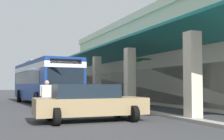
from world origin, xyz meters
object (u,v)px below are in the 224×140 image
object	(u,v)px
transit_bus	(43,79)
pedestrian	(47,95)
parked_sedan_tan	(89,102)
potted_palm	(135,94)

from	to	relation	value
transit_bus	pedestrian	world-z (taller)	transit_bus
transit_bus	pedestrian	xyz separation A→B (m)	(7.71, -1.08, -0.92)
transit_bus	parked_sedan_tan	size ratio (longest dim) A/B	2.54
transit_bus	parked_sedan_tan	bearing A→B (deg)	-0.02
transit_bus	parked_sedan_tan	distance (m)	11.25
transit_bus	potted_palm	xyz separation A→B (m)	(5.93, 4.74, -0.99)
potted_palm	pedestrian	bearing A→B (deg)	-72.98
potted_palm	parked_sedan_tan	bearing A→B (deg)	-42.01
transit_bus	potted_palm	bearing A→B (deg)	38.66
parked_sedan_tan	pedestrian	xyz separation A→B (m)	(-3.49, -1.07, 0.18)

